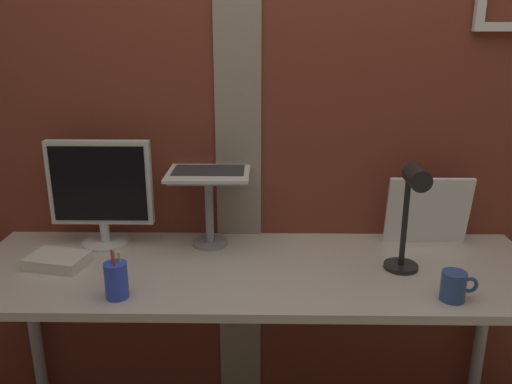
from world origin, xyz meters
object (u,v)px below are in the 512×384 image
whiteboard_panel (428,211)px  desk_lamp (411,208)px  laptop (210,155)px  pen_cup (116,280)px  coffee_mug (454,286)px  monitor (100,188)px

whiteboard_panel → desk_lamp: 0.34m
laptop → pen_cup: laptop is taller
laptop → pen_cup: (-0.25, -0.50, -0.28)m
laptop → coffee_mug: (0.80, -0.50, -0.30)m
desk_lamp → coffee_mug: size_ratio=3.42×
desk_lamp → pen_cup: 0.98m
whiteboard_panel → coffee_mug: whiteboard_panel is taller
monitor → whiteboard_panel: (1.26, 0.02, -0.09)m
monitor → pen_cup: (0.16, -0.42, -0.17)m
whiteboard_panel → coffee_mug: bearing=-95.4°
whiteboard_panel → coffee_mug: 0.46m
laptop → whiteboard_panel: bearing=-3.2°
desk_lamp → pen_cup: (-0.95, -0.17, -0.19)m
pen_cup → whiteboard_panel: bearing=22.2°
monitor → pen_cup: 0.48m
whiteboard_panel → pen_cup: whiteboard_panel is taller
desk_lamp → coffee_mug: bearing=-57.6°
laptop → monitor: bearing=-170.1°
pen_cup → laptop: bearing=63.0°
whiteboard_panel → laptop: bearing=176.8°
desk_lamp → coffee_mug: (0.11, -0.17, -0.20)m
desk_lamp → pen_cup: bearing=-169.9°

